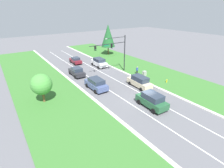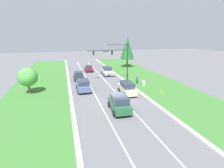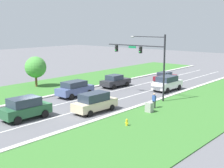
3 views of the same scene
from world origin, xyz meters
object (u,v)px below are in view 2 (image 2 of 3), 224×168
(forest_suv, at_px, (119,103))
(burgundy_sedan, at_px, (89,68))
(pedestrian, at_px, (137,79))
(fire_hydrant, at_px, (161,92))
(white_suv, at_px, (107,71))
(champagne_suv, at_px, (127,88))
(charcoal_sedan, at_px, (79,76))
(slate_blue_suv, at_px, (83,85))
(oak_near_left_tree, at_px, (28,77))
(conifer_near_right_tree, at_px, (127,48))
(traffic_signal_mast, at_px, (116,56))
(utility_cabinet, at_px, (143,83))

(forest_suv, distance_m, burgundy_sedan, 25.65)
(pedestrian, distance_m, fire_hydrant, 6.79)
(white_suv, relative_size, burgundy_sedan, 1.14)
(champagne_suv, relative_size, fire_hydrant, 7.22)
(charcoal_sedan, bearing_deg, champagne_suv, -57.38)
(slate_blue_suv, xyz_separation_m, white_suv, (6.88, 10.65, 0.02))
(white_suv, distance_m, charcoal_sedan, 7.46)
(fire_hydrant, xyz_separation_m, oak_near_left_tree, (-20.82, 5.55, 2.54))
(charcoal_sedan, bearing_deg, conifer_near_right_tree, 38.13)
(traffic_signal_mast, relative_size, champagne_suv, 1.67)
(burgundy_sedan, distance_m, oak_near_left_tree, 19.75)
(utility_cabinet, height_order, fire_hydrant, utility_cabinet)
(slate_blue_suv, bearing_deg, oak_near_left_tree, 176.51)
(burgundy_sedan, bearing_deg, fire_hydrant, -65.48)
(slate_blue_suv, relative_size, forest_suv, 1.02)
(fire_hydrant, bearing_deg, burgundy_sedan, 112.83)
(utility_cabinet, height_order, conifer_near_right_tree, conifer_near_right_tree)
(white_suv, distance_m, forest_suv, 20.48)
(traffic_signal_mast, xyz_separation_m, burgundy_sedan, (-4.12, 11.30, -4.39))
(white_suv, xyz_separation_m, fire_hydrant, (5.30, -15.72, -0.69))
(burgundy_sedan, bearing_deg, pedestrian, -61.28)
(pedestrian, relative_size, oak_near_left_tree, 0.38)
(fire_hydrant, distance_m, conifer_near_right_tree, 24.83)
(forest_suv, relative_size, conifer_near_right_tree, 0.55)
(conifer_near_right_tree, distance_m, oak_near_left_tree, 30.19)
(charcoal_sedan, height_order, conifer_near_right_tree, conifer_near_right_tree)
(pedestrian, bearing_deg, forest_suv, 65.40)
(charcoal_sedan, xyz_separation_m, conifer_near_right_tree, (15.08, 11.14, 4.64))
(utility_cabinet, bearing_deg, white_suv, 111.93)
(slate_blue_suv, xyz_separation_m, oak_near_left_tree, (-8.63, 0.48, 1.87))
(slate_blue_suv, bearing_deg, traffic_signal_mast, 32.63)
(utility_cabinet, xyz_separation_m, conifer_near_right_tree, (3.80, 19.18, 4.99))
(slate_blue_suv, xyz_separation_m, champagne_suv, (6.78, -3.48, 0.00))
(oak_near_left_tree, bearing_deg, slate_blue_suv, -3.20)
(white_suv, relative_size, oak_near_left_tree, 1.11)
(slate_blue_suv, xyz_separation_m, utility_cabinet, (11.22, -0.14, -0.47))
(white_suv, bearing_deg, champagne_suv, -88.39)
(charcoal_sedan, height_order, champagne_suv, champagne_suv)
(fire_hydrant, bearing_deg, forest_suv, -152.73)
(traffic_signal_mast, xyz_separation_m, white_suv, (-0.52, 5.86, -4.17))
(slate_blue_suv, relative_size, white_suv, 1.00)
(charcoal_sedan, xyz_separation_m, oak_near_left_tree, (-8.58, -7.43, 1.99))
(champagne_suv, xyz_separation_m, burgundy_sedan, (-3.50, 19.58, -0.20))
(conifer_near_right_tree, bearing_deg, fire_hydrant, -96.71)
(slate_blue_suv, distance_m, pedestrian, 10.82)
(fire_hydrant, relative_size, oak_near_left_tree, 0.16)
(traffic_signal_mast, distance_m, burgundy_sedan, 12.81)
(slate_blue_suv, relative_size, utility_cabinet, 4.54)
(forest_suv, distance_m, utility_cabinet, 12.19)
(slate_blue_suv, xyz_separation_m, fire_hydrant, (12.18, -5.07, -0.67))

